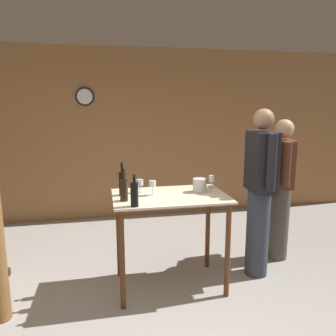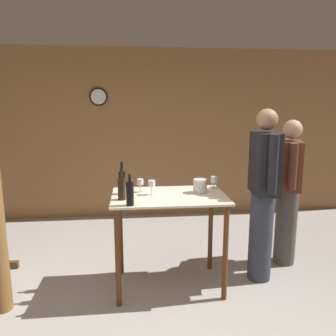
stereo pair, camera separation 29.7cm
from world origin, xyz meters
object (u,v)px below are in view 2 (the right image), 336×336
(wine_glass_near_right, at_px, (214,180))
(wine_glass_near_center, at_px, (152,184))
(wine_bottle_far_left, at_px, (122,182))
(ice_bucket, at_px, (200,186))
(wine_bottle_left, at_px, (122,188))
(person_visitor_with_scarf, at_px, (263,192))
(wine_glass_near_left, at_px, (140,182))
(person_host, at_px, (288,190))
(wine_bottle_center, at_px, (130,193))

(wine_glass_near_right, bearing_deg, wine_glass_near_center, -167.14)
(wine_bottle_far_left, height_order, ice_bucket, wine_bottle_far_left)
(wine_bottle_far_left, relative_size, wine_bottle_left, 1.08)
(person_visitor_with_scarf, bearing_deg, wine_glass_near_right, 164.06)
(wine_glass_near_center, relative_size, person_visitor_with_scarf, 0.08)
(ice_bucket, bearing_deg, person_visitor_with_scarf, -1.65)
(wine_glass_near_left, xyz_separation_m, ice_bucket, (0.59, -0.08, -0.03))
(wine_glass_near_right, distance_m, person_visitor_with_scarf, 0.51)
(ice_bucket, xyz_separation_m, person_visitor_with_scarf, (0.65, -0.02, -0.07))
(wine_bottle_left, xyz_separation_m, wine_glass_near_right, (0.94, 0.29, -0.01))
(wine_glass_near_center, height_order, ice_bucket, wine_glass_near_center)
(wine_glass_near_left, height_order, ice_bucket, same)
(wine_bottle_far_left, xyz_separation_m, ice_bucket, (0.77, -0.02, -0.06))
(wine_bottle_far_left, bearing_deg, ice_bucket, -1.80)
(wine_bottle_left, distance_m, person_host, 1.91)
(wine_bottle_far_left, distance_m, person_visitor_with_scarf, 1.43)
(ice_bucket, bearing_deg, person_host, 15.49)
(wine_bottle_center, relative_size, wine_glass_near_right, 2.06)
(wine_glass_near_left, height_order, person_host, person_host)
(wine_glass_near_center, bearing_deg, wine_glass_near_right, 12.86)
(wine_glass_near_left, distance_m, wine_glass_near_center, 0.15)
(wine_glass_near_center, bearing_deg, person_host, 11.90)
(wine_glass_near_center, bearing_deg, ice_bucket, 3.62)
(ice_bucket, bearing_deg, wine_glass_near_left, 172.55)
(wine_glass_near_right, height_order, person_host, person_host)
(wine_bottle_far_left, relative_size, person_host, 0.19)
(wine_glass_near_right, xyz_separation_m, person_host, (0.91, 0.18, -0.17))
(wine_glass_near_center, height_order, wine_glass_near_right, wine_glass_near_center)
(ice_bucket, bearing_deg, wine_bottle_center, -152.43)
(wine_bottle_left, distance_m, wine_bottle_center, 0.20)
(wine_glass_near_left, xyz_separation_m, person_visitor_with_scarf, (1.24, -0.10, -0.11))
(wine_glass_near_right, bearing_deg, wine_bottle_center, -150.86)
(wine_bottle_far_left, xyz_separation_m, person_host, (1.85, 0.27, -0.20))
(wine_glass_near_center, relative_size, person_host, 0.09)
(wine_glass_near_right, bearing_deg, wine_glass_near_left, -176.95)
(wine_bottle_left, relative_size, person_host, 0.18)
(wine_glass_near_left, height_order, person_visitor_with_scarf, person_visitor_with_scarf)
(wine_glass_near_left, bearing_deg, wine_glass_near_right, 3.05)
(wine_bottle_left, relative_size, wine_bottle_center, 1.06)
(wine_bottle_far_left, xyz_separation_m, wine_glass_near_right, (0.94, 0.09, -0.03))
(wine_bottle_far_left, distance_m, wine_glass_near_left, 0.19)
(wine_glass_near_center, bearing_deg, person_visitor_with_scarf, 0.61)
(wine_bottle_center, relative_size, ice_bucket, 2.04)
(wine_glass_near_right, bearing_deg, ice_bucket, -144.94)
(wine_bottle_center, bearing_deg, wine_glass_near_right, 29.14)
(wine_bottle_left, xyz_separation_m, wine_bottle_center, (0.08, -0.19, 0.00))
(wine_bottle_far_left, xyz_separation_m, wine_bottle_left, (0.00, -0.20, -0.01))
(wine_bottle_left, height_order, wine_glass_near_right, wine_bottle_left)
(person_host, bearing_deg, ice_bucket, -164.51)
(wine_glass_near_right, relative_size, person_visitor_with_scarf, 0.08)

